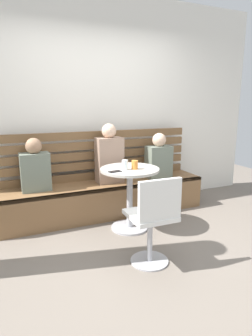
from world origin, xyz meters
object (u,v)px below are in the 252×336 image
object	(u,v)px
person_child_left	(35,168)
cup_water_clear	(125,165)
cafe_table	(130,187)
cup_tumbler_orange	(135,165)
phone_on_table	(115,171)
white_chair	(154,218)
person_child_middle	(159,158)
person_adult	(109,156)
booth_bench	(106,199)

from	to	relation	value
person_child_left	cup_water_clear	distance (m)	1.09
cafe_table	cup_tumbler_orange	size ratio (longest dim) A/B	7.40
cafe_table	cup_water_clear	distance (m)	0.29
phone_on_table	cup_tumbler_orange	bearing A→B (deg)	-93.35
cafe_table	white_chair	size ratio (longest dim) A/B	0.87
cafe_table	person_child_middle	bearing A→B (deg)	36.82
white_chair	person_child_left	world-z (taller)	person_child_left
cafe_table	person_child_middle	distance (m)	0.87
person_child_middle	person_adult	bearing A→B (deg)	176.03
cafe_table	white_chair	xyz separation A→B (m)	(-0.14, -0.81, -0.05)
white_chair	phone_on_table	distance (m)	0.78
person_child_left	person_child_middle	xyz separation A→B (m)	(1.66, -0.06, -0.00)
person_adult	person_child_left	world-z (taller)	person_adult
white_chair	person_adult	world-z (taller)	person_adult
person_child_left	phone_on_table	distance (m)	1.01
white_chair	phone_on_table	world-z (taller)	white_chair
white_chair	cup_tumbler_orange	size ratio (longest dim) A/B	8.50
booth_bench	phone_on_table	bearing A→B (deg)	-100.85
person_child_middle	cup_tumbler_orange	distance (m)	0.86
booth_bench	cup_tumbler_orange	size ratio (longest dim) A/B	27.00
cup_tumbler_orange	phone_on_table	distance (m)	0.26
booth_bench	person_child_left	bearing A→B (deg)	177.57
white_chair	person_child_middle	size ratio (longest dim) A/B	1.35
cup_tumbler_orange	white_chair	bearing A→B (deg)	-102.58
white_chair	person_child_middle	world-z (taller)	person_child_middle
person_child_left	cup_water_clear	world-z (taller)	person_child_left
person_adult	cup_water_clear	distance (m)	0.59
person_child_middle	cup_water_clear	distance (m)	0.93
person_child_left	cup_water_clear	xyz separation A→B (m)	(0.91, -0.60, 0.07)
booth_bench	person_child_left	xyz separation A→B (m)	(-0.88, 0.04, 0.50)
cup_water_clear	booth_bench	bearing A→B (deg)	92.64
cup_tumbler_orange	cup_water_clear	bearing A→B (deg)	165.21
phone_on_table	booth_bench	bearing A→B (deg)	-20.64
person_child_left	cup_tumbler_orange	size ratio (longest dim) A/B	6.36
person_adult	person_child_left	distance (m)	0.94
cafe_table	phone_on_table	world-z (taller)	phone_on_table
cafe_table	booth_bench	bearing A→B (deg)	100.87
phone_on_table	cafe_table	bearing A→B (deg)	-77.33
cup_tumbler_orange	phone_on_table	size ratio (longest dim) A/B	0.71
person_adult	cup_water_clear	bearing A→B (deg)	-93.19
booth_bench	phone_on_table	world-z (taller)	phone_on_table
booth_bench	cafe_table	size ratio (longest dim) A/B	3.65
cup_water_clear	phone_on_table	size ratio (longest dim) A/B	0.79
person_child_middle	phone_on_table	size ratio (longest dim) A/B	4.49
person_adult	cup_water_clear	world-z (taller)	person_adult
phone_on_table	person_child_left	bearing A→B (deg)	39.37
person_adult	cup_tumbler_orange	bearing A→B (deg)	-83.05
cafe_table	phone_on_table	size ratio (longest dim) A/B	5.29
cafe_table	person_child_middle	xyz separation A→B (m)	(0.68, 0.51, 0.20)
white_chair	cup_tumbler_orange	world-z (taller)	white_chair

